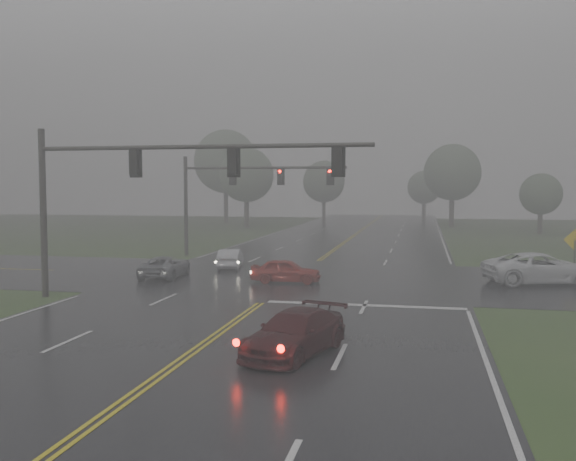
% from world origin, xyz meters
% --- Properties ---
extents(ground, '(180.00, 180.00, 0.00)m').
position_xyz_m(ground, '(0.00, 0.00, 0.00)').
color(ground, '#2D461E').
rests_on(ground, ground).
extents(main_road, '(18.00, 160.00, 0.02)m').
position_xyz_m(main_road, '(0.00, 20.00, 0.00)').
color(main_road, black).
rests_on(main_road, ground).
extents(cross_street, '(120.00, 14.00, 0.02)m').
position_xyz_m(cross_street, '(0.00, 22.00, 0.00)').
color(cross_street, black).
rests_on(cross_street, ground).
extents(stop_bar, '(8.50, 0.50, 0.01)m').
position_xyz_m(stop_bar, '(4.50, 14.40, 0.00)').
color(stop_bar, silver).
rests_on(stop_bar, ground).
extents(sedan_maroon, '(3.07, 4.87, 1.31)m').
position_xyz_m(sedan_maroon, '(3.13, 5.94, 0.00)').
color(sedan_maroon, black).
rests_on(sedan_maroon, ground).
extents(sedan_red, '(3.81, 1.78, 1.26)m').
position_xyz_m(sedan_red, '(-0.16, 20.05, 0.00)').
color(sedan_red, '#9F140E').
rests_on(sedan_red, ground).
extents(sedan_silver, '(1.93, 3.87, 1.22)m').
position_xyz_m(sedan_silver, '(-4.75, 25.05, 0.00)').
color(sedan_silver, silver).
rests_on(sedan_silver, ground).
extents(car_grey, '(2.25, 4.41, 1.19)m').
position_xyz_m(car_grey, '(-7.19, 20.58, 0.00)').
color(car_grey, slate).
rests_on(car_grey, ground).
extents(pickup_white, '(6.36, 4.22, 1.62)m').
position_xyz_m(pickup_white, '(12.97, 22.39, 0.00)').
color(pickup_white, silver).
rests_on(pickup_white, ground).
extents(signal_gantry_near, '(15.27, 0.34, 7.73)m').
position_xyz_m(signal_gantry_near, '(-5.42, 13.64, 5.47)').
color(signal_gantry_near, black).
rests_on(signal_gantry_near, ground).
extents(signal_gantry_far, '(12.03, 0.37, 7.28)m').
position_xyz_m(signal_gantry_far, '(-6.54, 31.77, 5.09)').
color(signal_gantry_far, black).
rests_on(signal_gantry_far, ground).
extents(sign_diamond_east, '(1.16, 0.11, 2.79)m').
position_xyz_m(sign_diamond_east, '(15.00, 24.26, 1.88)').
color(sign_diamond_east, black).
rests_on(sign_diamond_east, ground).
extents(tree_nw_a, '(6.67, 6.67, 9.80)m').
position_xyz_m(tree_nw_a, '(-14.25, 62.98, 6.44)').
color(tree_nw_a, '#312920').
rests_on(tree_nw_a, ground).
extents(tree_ne_a, '(7.02, 7.02, 10.31)m').
position_xyz_m(tree_ne_a, '(10.43, 69.29, 6.78)').
color(tree_ne_a, '#312920').
rests_on(tree_ne_a, ground).
extents(tree_n_mid, '(5.90, 5.90, 8.66)m').
position_xyz_m(tree_n_mid, '(-6.74, 76.43, 5.70)').
color(tree_n_mid, '#312920').
rests_on(tree_n_mid, ground).
extents(tree_e_near, '(4.40, 4.40, 6.47)m').
position_xyz_m(tree_e_near, '(19.15, 59.28, 4.24)').
color(tree_e_near, '#312920').
rests_on(tree_e_near, ground).
extents(tree_nw_b, '(8.76, 8.76, 12.87)m').
position_xyz_m(tree_nw_b, '(-19.81, 72.28, 8.47)').
color(tree_nw_b, '#312920').
rests_on(tree_nw_b, ground).
extents(tree_n_far, '(5.06, 5.06, 7.44)m').
position_xyz_m(tree_n_far, '(7.08, 87.18, 4.88)').
color(tree_n_far, '#312920').
rests_on(tree_n_far, ground).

